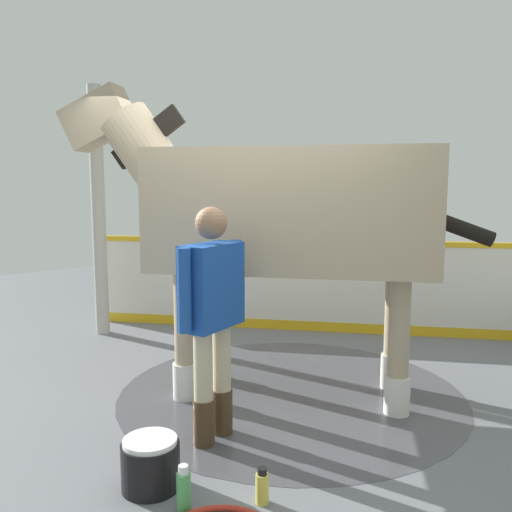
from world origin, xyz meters
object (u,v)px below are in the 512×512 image
object	(u,v)px
bottle_shampoo	(262,487)
bottle_spray	(184,490)
handler	(212,309)
horse	(280,213)
wash_bucket	(151,464)

from	to	relation	value
bottle_shampoo	bottle_spray	size ratio (longest dim) A/B	0.80
handler	bottle_spray	xyz separation A→B (m)	(0.55, -0.63, -0.82)
horse	handler	bearing A→B (deg)	70.08
handler	wash_bucket	bearing A→B (deg)	-84.68
bottle_shampoo	handler	bearing A→B (deg)	161.14
horse	bottle_spray	world-z (taller)	horse
horse	bottle_spray	size ratio (longest dim) A/B	11.40
bottle_shampoo	bottle_spray	world-z (taller)	bottle_spray
horse	bottle_spray	distance (m)	2.29
handler	bottle_spray	bearing A→B (deg)	-63.88
handler	wash_bucket	size ratio (longest dim) A/B	4.73
horse	bottle_shampoo	world-z (taller)	horse
bottle_shampoo	wash_bucket	bearing A→B (deg)	-145.52
handler	wash_bucket	xyz separation A→B (m)	(0.24, -0.65, -0.79)
horse	wash_bucket	xyz separation A→B (m)	(0.54, -1.59, -1.39)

